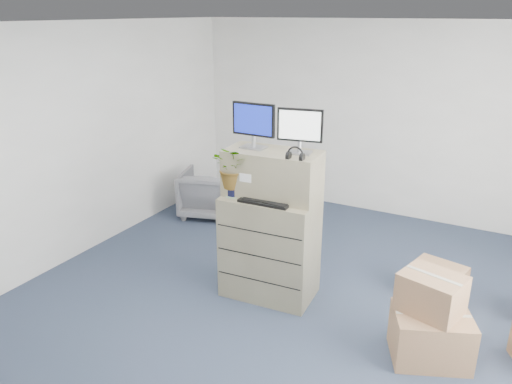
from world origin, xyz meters
TOP-DOWN VIEW (x-y plane):
  - ground at (0.00, 0.00)m, footprint 7.00×7.00m
  - wall_back at (0.00, 3.51)m, footprint 6.00×0.02m
  - filing_cabinet_lower at (-0.47, 0.61)m, footprint 0.99×0.64m
  - filing_cabinet_upper at (-0.47, 0.66)m, footprint 0.98×0.54m
  - monitor_left at (-0.69, 0.66)m, footprint 0.47×0.18m
  - monitor_right at (-0.20, 0.70)m, footprint 0.44×0.21m
  - headphones at (-0.15, 0.49)m, footprint 0.16×0.03m
  - keyboard at (-0.44, 0.45)m, footprint 0.53×0.24m
  - mouse at (-0.13, 0.55)m, footprint 0.11×0.08m
  - water_bottle at (-0.41, 0.65)m, footprint 0.08×0.08m
  - phone_dock at (-0.49, 0.62)m, footprint 0.07×0.06m
  - external_drive at (-0.16, 0.72)m, footprint 0.22×0.19m
  - tissue_box at (-0.17, 0.70)m, footprint 0.28×0.21m
  - potted_plant at (-0.81, 0.47)m, footprint 0.47×0.51m
  - office_chair at (-2.29, 2.15)m, footprint 0.91×0.88m
  - cardboard_boxes at (1.66, 0.79)m, footprint 1.72×1.71m

SIDE VIEW (x-z plane):
  - ground at x=0.00m, z-range 0.00..0.00m
  - cardboard_boxes at x=1.66m, z-range -0.11..0.69m
  - office_chair at x=-2.29m, z-range 0.00..0.76m
  - filing_cabinet_lower at x=-0.47m, z-range 0.00..1.11m
  - keyboard at x=-0.44m, z-range 1.11..1.14m
  - mouse at x=-0.13m, z-range 1.11..1.15m
  - external_drive at x=-0.16m, z-range 1.11..1.17m
  - phone_dock at x=-0.49m, z-range 1.09..1.23m
  - tissue_box at x=-0.17m, z-range 1.17..1.26m
  - water_bottle at x=-0.41m, z-range 1.11..1.38m
  - filing_cabinet_upper at x=-0.47m, z-range 1.11..1.59m
  - potted_plant at x=-0.81m, z-range 1.14..1.57m
  - wall_back at x=0.00m, z-range 0.00..2.80m
  - headphones at x=-0.15m, z-range 1.55..1.71m
  - monitor_right at x=-0.20m, z-range 1.62..2.06m
  - monitor_left at x=-0.69m, z-range 1.62..2.08m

